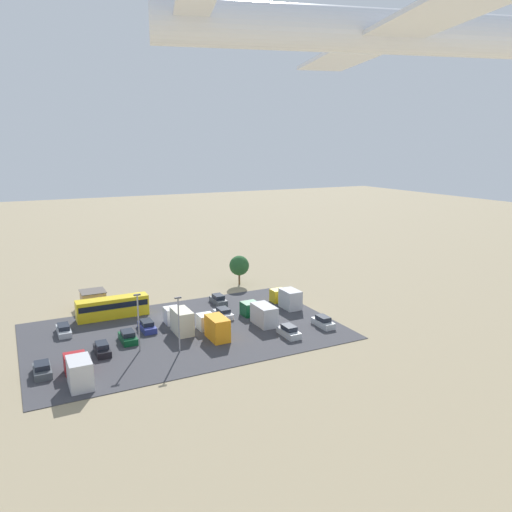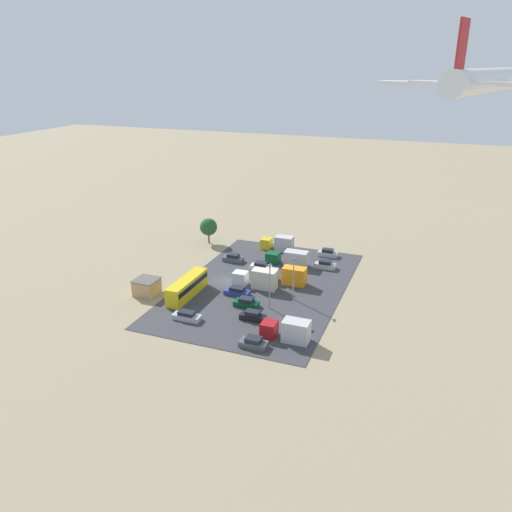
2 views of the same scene
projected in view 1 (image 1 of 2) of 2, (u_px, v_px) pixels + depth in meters
name	position (u px, v px, depth m)	size (l,w,h in m)	color
ground_plane	(170.00, 316.00, 80.86)	(400.00, 400.00, 0.00)	gray
parking_lot_surface	(185.00, 331.00, 74.28)	(45.14, 29.02, 0.08)	#38383D
shed_building	(93.00, 299.00, 85.37)	(4.06, 4.10, 2.86)	tan
bus	(113.00, 307.00, 79.89)	(11.20, 2.59, 3.26)	gold
parked_car_0	(128.00, 337.00, 70.22)	(1.97, 4.19, 1.57)	#0C4723
parked_car_1	(102.00, 349.00, 66.07)	(1.76, 4.10, 1.56)	black
parked_car_2	(64.00, 330.00, 73.08)	(1.81, 4.68, 1.44)	#ADB2B7
parked_car_3	(323.00, 322.00, 76.12)	(1.73, 4.19, 1.62)	#ADB2B7
parked_car_4	(147.00, 326.00, 74.60)	(1.88, 4.53, 1.49)	navy
parked_car_5	(218.00, 300.00, 87.13)	(1.86, 4.22, 1.60)	#4C5156
parked_car_6	(42.00, 370.00, 60.06)	(2.00, 4.06, 1.51)	#4C5156
parked_car_7	(223.00, 313.00, 80.22)	(1.97, 4.18, 1.50)	silver
parked_car_8	(289.00, 332.00, 72.26)	(1.84, 4.22, 1.61)	#ADB2B7
parked_truck_0	(287.00, 298.00, 85.48)	(2.53, 7.13, 3.20)	gold
parked_truck_1	(214.00, 326.00, 72.01)	(2.35, 7.92, 3.29)	#ADB2B7
parked_truck_2	(179.00, 320.00, 74.34)	(2.32, 8.25, 3.56)	silver
parked_truck_3	(260.00, 313.00, 77.90)	(2.56, 8.58, 3.12)	#0C4723
parked_truck_4	(79.00, 370.00, 57.90)	(2.54, 7.33, 3.33)	maroon
tree_near_shed	(239.00, 266.00, 98.74)	(3.93, 3.93, 5.84)	brown
light_pole_lot_centre	(179.00, 321.00, 66.14)	(0.90, 0.28, 7.59)	gray
light_pole_lot_edge	(138.00, 320.00, 66.33)	(0.90, 0.28, 7.93)	gray
airplane	(397.00, 32.00, 40.83)	(40.15, 34.18, 9.13)	white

